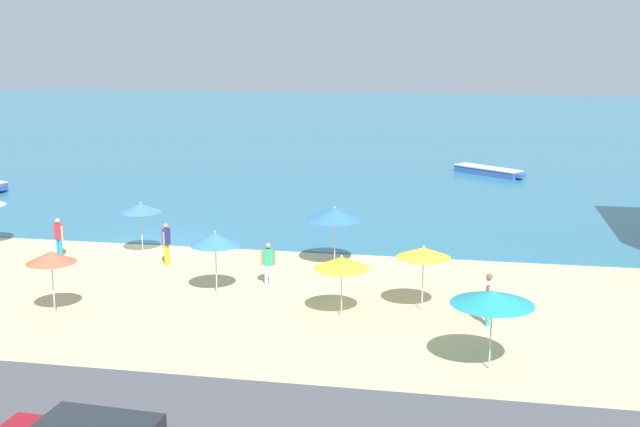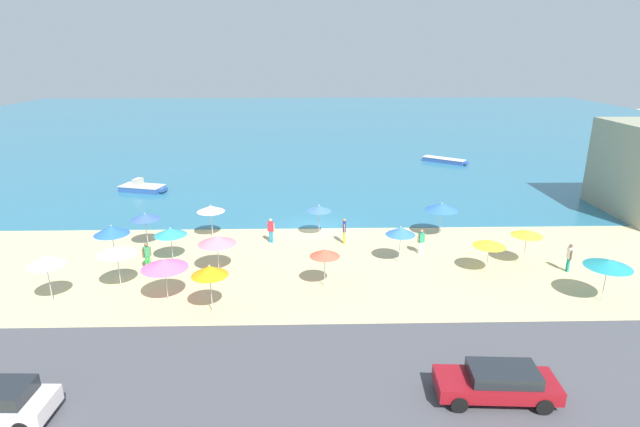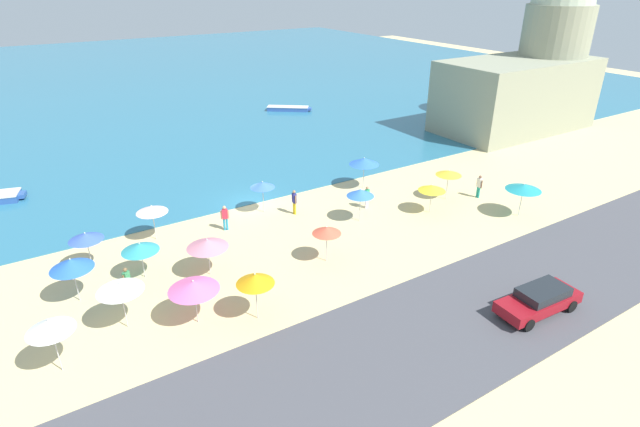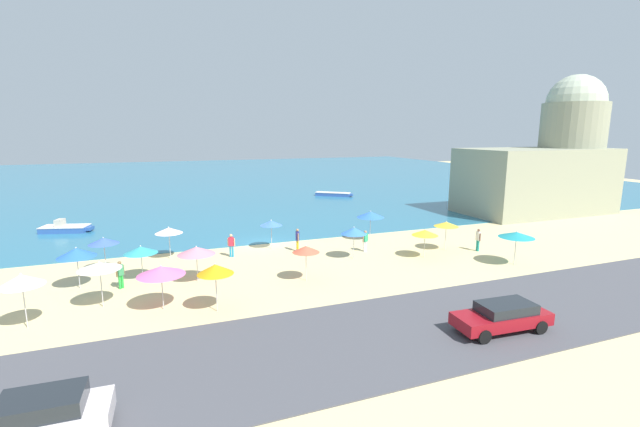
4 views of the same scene
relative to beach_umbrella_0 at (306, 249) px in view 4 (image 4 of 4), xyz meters
The scene contains 29 objects.
ground_plane 9.93m from the beach_umbrella_0, 91.92° to the left, with size 160.00×160.00×0.00m, color #D4BE87.
sea 64.74m from the beach_umbrella_0, 90.29° to the left, with size 150.00×110.00×0.05m, color teal.
coastal_road 8.54m from the beach_umbrella_0, 92.24° to the right, with size 80.00×8.00×0.06m, color #48494F.
beach_umbrella_0 is the anchor object (origin of this frame).
beach_umbrella_1 13.64m from the beach_umbrella_0, 151.42° to the left, with size 1.91×1.91×2.38m.
beach_umbrella_2 8.63m from the beach_umbrella_0, behind, with size 2.46×2.46×2.43m.
beach_umbrella_3 12.89m from the beach_umbrella_0, 12.30° to the left, with size 1.92×1.92×2.36m.
beach_umbrella_4 13.61m from the beach_umbrella_0, 164.75° to the left, with size 2.16×2.16×2.55m.
beach_umbrella_5 11.52m from the beach_umbrella_0, behind, with size 2.19×2.19×2.56m.
beach_umbrella_6 6.80m from the beach_umbrella_0, 160.42° to the left, with size 2.33×2.33×2.31m.
beach_umbrella_7 10.44m from the beach_umbrella_0, 157.41° to the left, with size 2.06×2.06×2.21m.
beach_umbrella_8 11.28m from the beach_umbrella_0, 133.98° to the left, with size 1.97×1.97×2.42m.
beach_umbrella_9 11.65m from the beach_umbrella_0, 42.48° to the left, with size 2.35×2.35×2.55m.
beach_umbrella_10 14.99m from the beach_umbrella_0, ahead, with size 2.41×2.41×2.44m.
beach_umbrella_11 6.51m from the beach_umbrella_0, 154.82° to the right, with size 1.88×1.88×2.62m.
beach_umbrella_12 8.08m from the beach_umbrella_0, 90.98° to the left, with size 1.75×1.75×2.38m.
beach_umbrella_13 5.85m from the beach_umbrella_0, 34.09° to the left, with size 1.88×1.88×2.42m.
beach_umbrella_14 14.71m from the beach_umbrella_0, behind, with size 1.97×1.97×2.75m.
beach_umbrella_15 10.02m from the beach_umbrella_0, ahead, with size 1.93×1.93×2.18m.
bather_0 8.10m from the beach_umbrella_0, 35.68° to the left, with size 0.55×0.32×1.69m.
bather_1 7.83m from the beach_umbrella_0, 116.99° to the left, with size 0.53×0.35×1.76m.
bather_2 14.98m from the beach_umbrella_0, ahead, with size 0.25×0.57×1.79m.
bather_3 11.17m from the beach_umbrella_0, 166.21° to the left, with size 0.45×0.41×1.70m.
bather_4 6.88m from the beach_umbrella_0, 76.61° to the left, with size 0.25×0.57×1.82m.
parked_car_0 16.24m from the beach_umbrella_0, 138.79° to the right, with size 4.23×1.95×1.46m.
parked_car_1 11.79m from the beach_umbrella_0, 57.66° to the right, with size 4.65×2.05×1.35m.
skiff_nearshore 36.04m from the beach_umbrella_0, 64.61° to the left, with size 4.93×4.10×0.53m.
skiff_offshore 26.51m from the beach_umbrella_0, 129.15° to the left, with size 4.67×2.88×1.20m.
harbor_fortress 37.11m from the beach_umbrella_0, 20.15° to the left, with size 17.28×8.67×15.72m.
Camera 4 is at (-8.02, -34.03, 9.23)m, focal length 24.00 mm.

